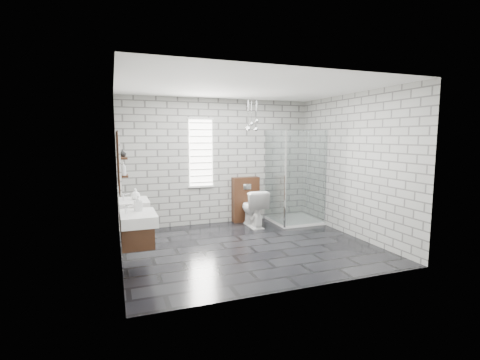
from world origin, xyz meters
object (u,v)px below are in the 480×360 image
toilet (253,208)px  vanity_left (135,220)px  vanity_right (131,206)px  cistern_panel (246,199)px  shower_enclosure (293,201)px

toilet → vanity_left: bearing=36.3°
vanity_right → toilet: vanity_right is taller
vanity_left → cistern_panel: (2.50, 2.25, -0.26)m
vanity_left → shower_enclosure: (3.41, 1.74, -0.25)m
vanity_left → toilet: size_ratio=2.00×
toilet → cistern_panel: bearing=-89.5°
shower_enclosure → toilet: shower_enclosure is taller
vanity_right → toilet: bearing=16.5°
cistern_panel → toilet: bearing=-90.0°
vanity_left → vanity_right: (0.00, 1.07, 0.00)m
shower_enclosure → vanity_right: bearing=-168.9°
vanity_left → vanity_right: bearing=90.0°
vanity_left → shower_enclosure: shower_enclosure is taller
vanity_left → shower_enclosure: bearing=27.0°
vanity_left → vanity_right: 1.07m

